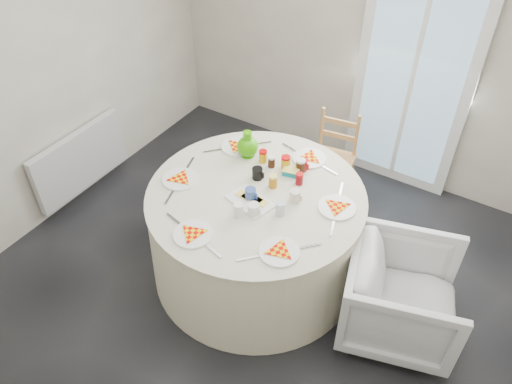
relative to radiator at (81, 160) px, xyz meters
The scene contains 14 objects.
floor 1.99m from the radiator, ahead, with size 4.00×4.00×0.00m, color black.
wall_back 2.80m from the radiator, 42.86° to the left, with size 4.00×0.02×2.60m, color #BCB5A3.
wall_left 0.94m from the radiator, 106.70° to the right, with size 0.02×4.00×2.60m, color #BCB5A3.
glass_door 3.00m from the radiator, 36.79° to the left, with size 1.00×0.08×2.10m, color silver.
radiator is the anchor object (origin of this frame).
table 1.82m from the radiator, ahead, with size 1.62×1.62×0.82m, color beige.
wooden_chair 2.25m from the radiator, 30.94° to the left, with size 0.37×0.36×0.83m, color tan, non-canonical shape.
armchair 2.96m from the radiator, ahead, with size 0.75×0.70×0.77m, color silver.
place_settings 1.86m from the radiator, ahead, with size 1.41×1.41×0.03m, color white, non-canonical shape.
jar_cluster 1.93m from the radiator, 11.01° to the left, with size 0.41×0.20×0.12m, color #A0790E, non-canonical shape.
butter_tub 2.00m from the radiator, 11.13° to the left, with size 0.12×0.09×0.05m, color #0A788C.
green_pitcher 1.66m from the radiator, 14.88° to the left, with size 0.16×0.16×0.21m, color #37A105, non-canonical shape.
cheese_platter 1.87m from the radiator, ahead, with size 0.32×0.20×0.04m, color white, non-canonical shape.
mugs_glasses 1.97m from the radiator, ahead, with size 0.59×0.59×0.11m, color #ABA3A2, non-canonical shape.
Camera 1 is at (1.28, -1.99, 3.11)m, focal length 35.00 mm.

